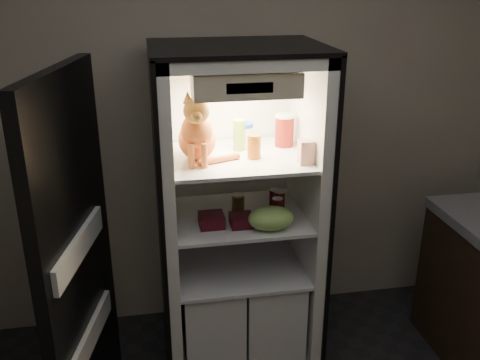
# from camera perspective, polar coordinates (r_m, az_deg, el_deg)

# --- Properties ---
(room_shell) EXTENTS (3.60, 3.60, 3.60)m
(room_shell) POSITION_cam_1_polar(r_m,az_deg,el_deg) (1.58, 8.33, -1.45)
(room_shell) COLOR white
(room_shell) RESTS_ON floor
(refrigerator) EXTENTS (0.90, 0.72, 1.88)m
(refrigerator) POSITION_cam_1_polar(r_m,az_deg,el_deg) (3.14, -0.34, -5.64)
(refrigerator) COLOR white
(refrigerator) RESTS_ON floor
(fridge_door) EXTENTS (0.24, 0.86, 1.85)m
(fridge_door) POSITION_cam_1_polar(r_m,az_deg,el_deg) (2.68, -16.92, -8.87)
(fridge_door) COLOR black
(fridge_door) RESTS_ON floor
(tabby_cat) EXTENTS (0.33, 0.38, 0.40)m
(tabby_cat) POSITION_cam_1_polar(r_m,az_deg,el_deg) (2.78, -4.58, 4.95)
(tabby_cat) COLOR #D0531A
(tabby_cat) RESTS_ON refrigerator
(parmesan_shaker) EXTENTS (0.07, 0.07, 0.17)m
(parmesan_shaker) POSITION_cam_1_polar(r_m,az_deg,el_deg) (2.96, -0.09, 4.83)
(parmesan_shaker) COLOR #24842B
(parmesan_shaker) RESTS_ON refrigerator
(mayo_tub) EXTENTS (0.10, 0.10, 0.14)m
(mayo_tub) POSITION_cam_1_polar(r_m,az_deg,el_deg) (3.01, 0.43, 4.80)
(mayo_tub) COLOR white
(mayo_tub) RESTS_ON refrigerator
(salsa_jar) EXTENTS (0.07, 0.07, 0.13)m
(salsa_jar) POSITION_cam_1_polar(r_m,az_deg,el_deg) (2.84, 1.51, 3.59)
(salsa_jar) COLOR maroon
(salsa_jar) RESTS_ON refrigerator
(pepper_jar) EXTENTS (0.11, 0.11, 0.18)m
(pepper_jar) POSITION_cam_1_polar(r_m,az_deg,el_deg) (3.04, 4.75, 5.31)
(pepper_jar) COLOR #9E2415
(pepper_jar) RESTS_ON refrigerator
(cream_carton) EXTENTS (0.07, 0.07, 0.12)m
(cream_carton) POSITION_cam_1_polar(r_m,az_deg,el_deg) (2.78, 7.03, 2.98)
(cream_carton) COLOR white
(cream_carton) RESTS_ON refrigerator
(soda_can_a) EXTENTS (0.06, 0.06, 0.11)m
(soda_can_a) POSITION_cam_1_polar(r_m,az_deg,el_deg) (3.10, 3.69, -1.94)
(soda_can_a) COLOR black
(soda_can_a) RESTS_ON refrigerator
(soda_can_b) EXTENTS (0.07, 0.07, 0.12)m
(soda_can_b) POSITION_cam_1_polar(r_m,az_deg,el_deg) (3.05, 4.18, -2.24)
(soda_can_b) COLOR black
(soda_can_b) RESTS_ON refrigerator
(soda_can_c) EXTENTS (0.06, 0.06, 0.11)m
(soda_can_c) POSITION_cam_1_polar(r_m,az_deg,el_deg) (2.98, 3.99, -2.93)
(soda_can_c) COLOR black
(soda_can_c) RESTS_ON refrigerator
(condiment_jar) EXTENTS (0.07, 0.07, 0.10)m
(condiment_jar) POSITION_cam_1_polar(r_m,az_deg,el_deg) (3.05, -0.20, -2.39)
(condiment_jar) COLOR #563C18
(condiment_jar) RESTS_ON refrigerator
(grape_bag) EXTENTS (0.25, 0.18, 0.12)m
(grape_bag) POSITION_cam_1_polar(r_m,az_deg,el_deg) (2.84, 3.31, -4.09)
(grape_bag) COLOR #8CC85D
(grape_bag) RESTS_ON refrigerator
(berry_box_left) EXTENTS (0.13, 0.13, 0.07)m
(berry_box_left) POSITION_cam_1_polar(r_m,az_deg,el_deg) (2.88, -3.05, -4.30)
(berry_box_left) COLOR #550E1C
(berry_box_left) RESTS_ON refrigerator
(berry_box_right) EXTENTS (0.12, 0.12, 0.06)m
(berry_box_right) POSITION_cam_1_polar(r_m,az_deg,el_deg) (2.88, 0.15, -4.33)
(berry_box_right) COLOR #550E1C
(berry_box_right) RESTS_ON refrigerator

